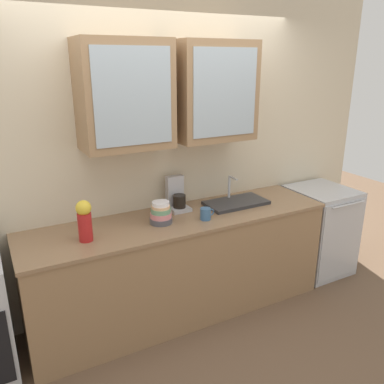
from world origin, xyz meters
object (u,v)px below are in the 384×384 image
dishwasher (319,230)px  vase (84,220)px  cup_near_sink (206,214)px  coffee_maker (177,197)px  bowl_stack (161,213)px  sink_faucet (236,202)px

dishwasher → vase: bearing=-178.5°
cup_near_sink → coffee_maker: coffee_maker is taller
bowl_stack → vase: size_ratio=0.59×
vase → coffee_maker: bearing=17.4°
vase → dishwasher: 2.48m
sink_faucet → coffee_maker: size_ratio=1.92×
sink_faucet → vase: size_ratio=1.82×
cup_near_sink → coffee_maker: 0.35m
dishwasher → coffee_maker: (-1.55, 0.20, 0.55)m
coffee_maker → vase: bearing=-162.6°
sink_faucet → dishwasher: bearing=-3.1°
bowl_stack → cup_near_sink: bowl_stack is taller
vase → coffee_maker: (0.86, 0.27, -0.05)m
coffee_maker → dishwasher: bearing=-7.5°
vase → cup_near_sink: 0.97m
sink_faucet → bowl_stack: bearing=-174.3°
bowl_stack → dishwasher: bearing=0.7°
dishwasher → sink_faucet: bearing=176.9°
sink_faucet → dishwasher: size_ratio=0.62×
vase → coffee_maker: vase is taller
sink_faucet → vase: (-1.38, -0.12, 0.14)m
dishwasher → coffee_maker: coffee_maker is taller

